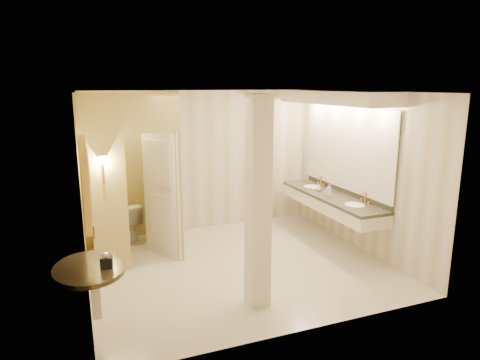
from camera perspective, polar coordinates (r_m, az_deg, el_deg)
name	(u,v)px	position (r m, az deg, el deg)	size (l,w,h in m)	color
floor	(238,265)	(6.92, -0.23, -11.28)	(4.50, 4.50, 0.00)	beige
ceiling	(238,92)	(6.33, -0.25, 11.66)	(4.50, 4.50, 0.00)	white
wall_back	(201,161)	(8.36, -5.19, 2.54)	(4.50, 0.02, 2.70)	beige
wall_front	(304,221)	(4.75, 8.52, -5.37)	(4.50, 0.02, 2.70)	beige
wall_left	(81,196)	(6.08, -20.44, -2.04)	(0.02, 4.00, 2.70)	beige
wall_right	(361,172)	(7.58, 15.83, 1.07)	(0.02, 4.00, 2.70)	beige
toilet_closet	(152,174)	(7.11, -11.61, 0.84)	(1.50, 1.55, 2.70)	#DECC74
wall_sconce	(102,161)	(6.44, -17.90, 2.40)	(0.14, 0.14, 0.42)	#BB7E3B
vanity	(335,153)	(7.70, 12.56, 3.53)	(0.75, 2.73, 2.09)	silver
console_shelf	(88,225)	(4.85, -19.63, -5.72)	(0.96, 0.96, 1.93)	black
pillar	(258,204)	(5.34, 2.44, -3.21)	(0.27, 0.27, 2.70)	silver
tissue_box	(106,262)	(4.91, -17.39, -10.37)	(0.12, 0.12, 0.12)	black
toilet	(126,222)	(8.07, -14.96, -5.45)	(0.40, 0.71, 0.72)	white
soap_bottle_a	(327,191)	(7.80, 11.47, -1.48)	(0.06, 0.06, 0.13)	beige
soap_bottle_b	(319,187)	(8.08, 10.44, -0.97)	(0.10, 0.10, 0.12)	silver
soap_bottle_c	(329,190)	(7.70, 11.79, -1.32)	(0.08, 0.09, 0.22)	#C6B28C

